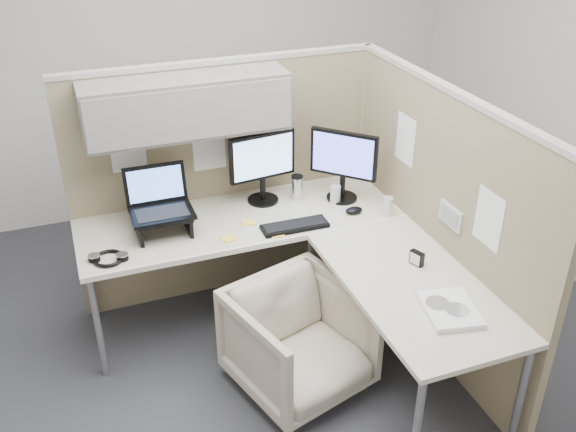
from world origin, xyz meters
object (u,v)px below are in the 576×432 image
object	(u,v)px
desk	(299,249)
office_chair	(299,336)
monitor_left	(262,162)
keyboard	(295,226)

from	to	relation	value
desk	office_chair	size ratio (longest dim) A/B	2.89
office_chair	monitor_left	bearing A→B (deg)	67.06
desk	keyboard	xyz separation A→B (m)	(0.04, 0.17, 0.05)
monitor_left	keyboard	world-z (taller)	monitor_left
monitor_left	keyboard	bearing A→B (deg)	-87.43
office_chair	monitor_left	size ratio (longest dim) A/B	1.49
keyboard	monitor_left	bearing A→B (deg)	100.78
keyboard	office_chair	bearing A→B (deg)	-107.00
monitor_left	desk	bearing A→B (deg)	-94.09
monitor_left	keyboard	distance (m)	0.48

